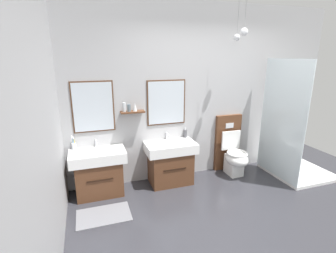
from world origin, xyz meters
name	(u,v)px	position (x,y,z in m)	size (l,w,h in m)	color
ground_plane	(256,230)	(0.00, 0.00, -0.05)	(5.84, 4.63, 0.10)	#2D2D33
wall_back	(201,93)	(-0.02, 1.65, 1.40)	(4.64, 0.58, 2.79)	#A8A8AA
wall_left	(33,134)	(-2.26, 0.00, 1.40)	(0.12, 3.43, 2.79)	#A8A8AA
bath_mat	(104,215)	(-1.75, 0.80, 0.01)	(0.68, 0.44, 0.01)	slate
vanity_sink_left	(99,171)	(-1.75, 1.39, 0.36)	(0.78, 0.49, 0.68)	#56331E
tap_on_left_sink	(96,142)	(-1.75, 1.57, 0.75)	(0.03, 0.13, 0.11)	silver
vanity_sink_right	(170,161)	(-0.64, 1.39, 0.36)	(0.78, 0.49, 0.68)	#56331E
tap_on_right_sink	(167,135)	(-0.64, 1.57, 0.75)	(0.03, 0.13, 0.11)	silver
toilet	(232,152)	(0.50, 1.39, 0.38)	(0.48, 0.62, 1.00)	#56331E
toothbrush_cup	(74,146)	(-2.06, 1.55, 0.73)	(0.07, 0.07, 0.21)	silver
soap_dispenser	(185,133)	(-0.32, 1.56, 0.75)	(0.06, 0.06, 0.17)	#4C4C51
shower_tray	(292,153)	(1.41, 0.98, 0.40)	(0.98, 0.95, 1.95)	white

